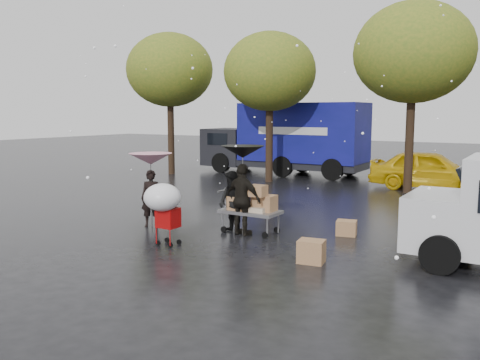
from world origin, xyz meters
The scene contains 13 objects.
ground centered at (0.00, 0.00, 0.00)m, with size 90.00×90.00×0.00m, color black.
person_pink centered at (-2.00, 0.46, 0.76)m, with size 0.56×0.37×1.53m, color black.
person_middle centered at (0.26, 0.91, 0.80)m, with size 0.77×0.60×1.59m, color black.
person_black centered at (0.58, 0.89, 0.90)m, with size 1.05×0.44×1.80m, color black.
umbrella_pink centered at (-2.00, 0.46, 1.83)m, with size 1.14×1.14×1.98m.
umbrella_black centered at (0.58, 0.89, 2.09)m, with size 1.07×1.07×2.24m.
vendor_cart centered at (0.71, 1.19, 0.73)m, with size 1.52×0.80×1.27m.
shopping_cart centered at (-0.38, -0.99, 1.06)m, with size 0.84×0.84×1.46m.
blue_truck centered at (-4.04, 12.94, 1.76)m, with size 8.30×2.60×3.50m.
box_ground_near centered at (3.00, -0.41, 0.23)m, with size 0.52×0.42×0.47m, color #8C613D.
box_ground_far centered at (2.82, 2.20, 0.19)m, with size 0.49×0.38×0.38m, color #8C613D.
yellow_taxi centered at (3.04, 11.31, 0.78)m, with size 1.85×4.60×1.57m, color #DDAE0B.
tree_row centered at (-0.47, 10.00, 5.02)m, with size 21.60×4.40×7.12m.
Camera 1 is at (6.96, -9.77, 3.05)m, focal length 38.00 mm.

